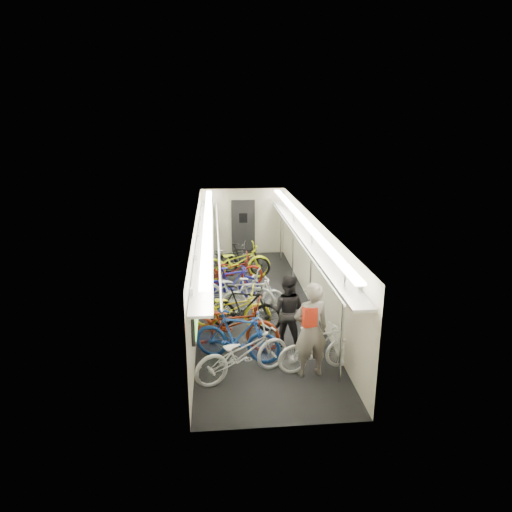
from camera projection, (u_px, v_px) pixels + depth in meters
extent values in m
plane|color=black|center=(255.00, 306.00, 12.17)|extent=(10.00, 10.00, 0.00)
plane|color=white|center=(255.00, 218.00, 11.48)|extent=(10.00, 10.00, 0.00)
plane|color=beige|center=(197.00, 265.00, 11.69)|extent=(0.00, 10.00, 10.00)
plane|color=beige|center=(312.00, 262.00, 11.96)|extent=(0.00, 10.00, 10.00)
plane|color=beige|center=(243.00, 221.00, 16.59)|extent=(3.00, 0.00, 3.00)
plane|color=beige|center=(285.00, 361.00, 7.06)|extent=(3.00, 0.00, 3.00)
cube|color=black|center=(194.00, 314.00, 8.63)|extent=(0.06, 1.10, 0.80)
cube|color=#7BDD61|center=(196.00, 314.00, 8.64)|extent=(0.02, 0.96, 0.66)
cube|color=black|center=(198.00, 276.00, 10.73)|extent=(0.06, 1.10, 0.80)
cube|color=#7BDD61|center=(199.00, 276.00, 10.73)|extent=(0.02, 0.96, 0.66)
cube|color=black|center=(200.00, 250.00, 12.83)|extent=(0.06, 1.10, 0.80)
cube|color=#7BDD61|center=(201.00, 250.00, 12.83)|extent=(0.02, 0.96, 0.66)
cube|color=black|center=(202.00, 231.00, 14.92)|extent=(0.06, 1.10, 0.80)
cube|color=#7BDD61|center=(203.00, 231.00, 14.93)|extent=(0.02, 0.96, 0.66)
cube|color=#F6B60C|center=(196.00, 291.00, 9.67)|extent=(0.02, 0.22, 0.30)
cube|color=#F6B60C|center=(199.00, 260.00, 11.76)|extent=(0.02, 0.22, 0.30)
cube|color=#F6B60C|center=(201.00, 238.00, 13.86)|extent=(0.02, 0.22, 0.30)
cube|color=black|center=(243.00, 227.00, 16.59)|extent=(0.85, 0.08, 2.00)
cube|color=#999BA0|center=(205.00, 237.00, 11.50)|extent=(0.40, 9.70, 0.05)
cube|color=#999BA0|center=(305.00, 235.00, 11.73)|extent=(0.40, 9.70, 0.05)
cylinder|color=silver|center=(218.00, 233.00, 11.50)|extent=(0.04, 9.70, 0.04)
cylinder|color=silver|center=(292.00, 232.00, 11.67)|extent=(0.04, 9.70, 0.04)
cube|color=white|center=(208.00, 221.00, 11.39)|extent=(0.18, 9.60, 0.04)
cube|color=white|center=(302.00, 219.00, 11.60)|extent=(0.18, 9.60, 0.04)
cylinder|color=silver|center=(342.00, 324.00, 8.31)|extent=(0.05, 0.05, 2.38)
cylinder|color=silver|center=(311.00, 274.00, 10.98)|extent=(0.05, 0.05, 2.38)
cylinder|color=silver|center=(293.00, 246.00, 13.36)|extent=(0.05, 0.05, 2.38)
cylinder|color=silver|center=(281.00, 227.00, 15.75)|extent=(0.05, 0.05, 2.38)
imported|color=silver|center=(242.00, 353.00, 8.67)|extent=(2.08, 1.43, 1.04)
imported|color=navy|center=(237.00, 336.00, 9.29)|extent=(1.90, 1.15, 1.10)
imported|color=maroon|center=(230.00, 324.00, 9.79)|extent=(2.31, 1.44, 1.15)
imported|color=black|center=(244.00, 308.00, 10.69)|extent=(1.89, 1.07, 1.10)
imported|color=yellow|center=(231.00, 308.00, 10.78)|extent=(1.97, 0.94, 0.99)
imported|color=silver|center=(253.00, 295.00, 11.59)|extent=(1.62, 0.50, 0.97)
imported|color=#A2A4A7|center=(235.00, 290.00, 11.75)|extent=(2.23, 1.39, 1.10)
imported|color=navy|center=(232.00, 283.00, 12.51)|extent=(1.63, 0.81, 0.94)
imported|color=maroon|center=(230.00, 271.00, 13.38)|extent=(1.97, 0.79, 1.01)
imported|color=black|center=(244.00, 259.00, 14.40)|extent=(1.81, 1.10, 1.05)
imported|color=#E5F617|center=(237.00, 262.00, 14.04)|extent=(2.23, 1.05, 1.12)
imported|color=white|center=(317.00, 348.00, 8.93)|extent=(1.68, 0.73, 0.97)
imported|color=#58585C|center=(228.00, 257.00, 14.72)|extent=(2.02, 1.07, 1.01)
imported|color=gray|center=(311.00, 330.00, 8.65)|extent=(0.77, 0.58, 1.91)
imported|color=black|center=(287.00, 310.00, 9.89)|extent=(0.96, 0.87, 1.62)
cube|color=red|center=(310.00, 317.00, 8.44)|extent=(0.28, 0.19, 0.38)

